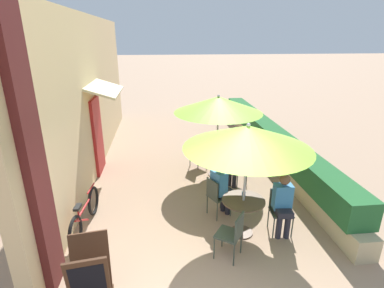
{
  "coord_description": "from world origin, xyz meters",
  "views": [
    {
      "loc": [
        -0.65,
        -3.33,
        3.66
      ],
      "look_at": [
        0.15,
        3.95,
        1.0
      ],
      "focal_mm": 28.0,
      "sensor_mm": 36.0,
      "label": 1
    }
  ],
  "objects_px": {
    "seated_patron_near_right": "(221,186)",
    "coffee_cup_near": "(244,194)",
    "cafe_chair_mid_left": "(239,165)",
    "menu_board": "(90,275)",
    "bicycle_leaning": "(85,215)",
    "seated_patron_near_left": "(283,202)",
    "cafe_chair_near_left": "(280,207)",
    "seated_patron_mid_left": "(237,160)",
    "cafe_chair_near_right": "(216,194)",
    "cafe_chair_near_back": "(233,232)",
    "patio_table_near": "(243,209)",
    "coffee_cup_mid": "(217,148)",
    "patio_table_mid": "(217,157)",
    "patio_umbrella_near": "(248,137)",
    "cafe_chair_mid_right": "(197,151)",
    "patio_umbrella_mid": "(218,105)"
  },
  "relations": [
    {
      "from": "seated_patron_near_right",
      "to": "coffee_cup_near",
      "type": "relative_size",
      "value": 13.89
    },
    {
      "from": "coffee_cup_near",
      "to": "cafe_chair_mid_left",
      "type": "height_order",
      "value": "cafe_chair_mid_left"
    },
    {
      "from": "seated_patron_near_right",
      "to": "menu_board",
      "type": "distance_m",
      "value": 3.07
    },
    {
      "from": "seated_patron_near_right",
      "to": "menu_board",
      "type": "height_order",
      "value": "seated_patron_near_right"
    },
    {
      "from": "seated_patron_near_right",
      "to": "bicycle_leaning",
      "type": "bearing_deg",
      "value": -111.05
    },
    {
      "from": "seated_patron_near_left",
      "to": "cafe_chair_mid_left",
      "type": "height_order",
      "value": "seated_patron_near_left"
    },
    {
      "from": "cafe_chair_mid_left",
      "to": "bicycle_leaning",
      "type": "bearing_deg",
      "value": 80.43
    },
    {
      "from": "cafe_chair_mid_left",
      "to": "bicycle_leaning",
      "type": "relative_size",
      "value": 0.5
    },
    {
      "from": "seated_patron_near_left",
      "to": "cafe_chair_near_left",
      "type": "bearing_deg",
      "value": -90.0
    },
    {
      "from": "seated_patron_mid_left",
      "to": "bicycle_leaning",
      "type": "distance_m",
      "value": 3.78
    },
    {
      "from": "seated_patron_near_left",
      "to": "cafe_chair_mid_left",
      "type": "distance_m",
      "value": 2.17
    },
    {
      "from": "menu_board",
      "to": "seated_patron_near_right",
      "type": "bearing_deg",
      "value": 33.74
    },
    {
      "from": "cafe_chair_mid_left",
      "to": "cafe_chair_near_right",
      "type": "bearing_deg",
      "value": 114.72
    },
    {
      "from": "seated_patron_near_left",
      "to": "cafe_chair_near_back",
      "type": "relative_size",
      "value": 1.44
    },
    {
      "from": "patio_table_near",
      "to": "cafe_chair_near_right",
      "type": "xyz_separation_m",
      "value": [
        -0.39,
        0.64,
        -0.03
      ]
    },
    {
      "from": "seated_patron_near_left",
      "to": "menu_board",
      "type": "xyz_separation_m",
      "value": [
        -3.32,
        -1.26,
        -0.2
      ]
    },
    {
      "from": "cafe_chair_near_left",
      "to": "cafe_chair_near_right",
      "type": "distance_m",
      "value": 1.3
    },
    {
      "from": "patio_table_near",
      "to": "coffee_cup_mid",
      "type": "xyz_separation_m",
      "value": [
        0.01,
        2.7,
        0.23
      ]
    },
    {
      "from": "cafe_chair_near_right",
      "to": "seated_patron_near_right",
      "type": "bearing_deg",
      "value": 90.0
    },
    {
      "from": "cafe_chair_near_left",
      "to": "patio_table_mid",
      "type": "distance_m",
      "value": 2.72
    },
    {
      "from": "seated_patron_near_right",
      "to": "cafe_chair_mid_left",
      "type": "relative_size",
      "value": 1.44
    },
    {
      "from": "cafe_chair_near_left",
      "to": "seated_patron_mid_left",
      "type": "relative_size",
      "value": 0.7
    },
    {
      "from": "patio_table_mid",
      "to": "coffee_cup_mid",
      "type": "height_order",
      "value": "coffee_cup_mid"
    },
    {
      "from": "cafe_chair_near_right",
      "to": "menu_board",
      "type": "height_order",
      "value": "menu_board"
    },
    {
      "from": "coffee_cup_near",
      "to": "coffee_cup_mid",
      "type": "xyz_separation_m",
      "value": [
        -0.03,
        2.55,
        0.0
      ]
    },
    {
      "from": "cafe_chair_near_right",
      "to": "cafe_chair_near_back",
      "type": "bearing_deg",
      "value": -24.17
    },
    {
      "from": "seated_patron_near_left",
      "to": "menu_board",
      "type": "height_order",
      "value": "seated_patron_near_left"
    },
    {
      "from": "patio_table_near",
      "to": "cafe_chair_near_back",
      "type": "height_order",
      "value": "cafe_chair_near_back"
    },
    {
      "from": "patio_umbrella_near",
      "to": "seated_patron_near_left",
      "type": "height_order",
      "value": "patio_umbrella_near"
    },
    {
      "from": "coffee_cup_near",
      "to": "cafe_chair_mid_right",
      "type": "distance_m",
      "value": 3.12
    },
    {
      "from": "patio_table_mid",
      "to": "menu_board",
      "type": "relative_size",
      "value": 0.82
    },
    {
      "from": "patio_table_near",
      "to": "seated_patron_mid_left",
      "type": "distance_m",
      "value": 2.03
    },
    {
      "from": "patio_umbrella_near",
      "to": "menu_board",
      "type": "relative_size",
      "value": 2.31
    },
    {
      "from": "cafe_chair_near_left",
      "to": "coffee_cup_near",
      "type": "height_order",
      "value": "cafe_chair_near_left"
    },
    {
      "from": "patio_table_mid",
      "to": "coffee_cup_mid",
      "type": "distance_m",
      "value": 0.24
    },
    {
      "from": "patio_table_mid",
      "to": "coffee_cup_mid",
      "type": "xyz_separation_m",
      "value": [
        0.02,
        0.07,
        0.23
      ]
    },
    {
      "from": "patio_umbrella_near",
      "to": "seated_patron_near_left",
      "type": "relative_size",
      "value": 1.84
    },
    {
      "from": "patio_table_near",
      "to": "cafe_chair_mid_right",
      "type": "height_order",
      "value": "cafe_chair_mid_right"
    },
    {
      "from": "seated_patron_mid_left",
      "to": "cafe_chair_mid_right",
      "type": "relative_size",
      "value": 1.44
    },
    {
      "from": "cafe_chair_near_left",
      "to": "seated_patron_mid_left",
      "type": "bearing_deg",
      "value": -74.92
    },
    {
      "from": "cafe_chair_near_left",
      "to": "cafe_chair_near_back",
      "type": "xyz_separation_m",
      "value": [
        -1.11,
        -0.68,
        0.0
      ]
    },
    {
      "from": "patio_umbrella_near",
      "to": "cafe_chair_mid_left",
      "type": "relative_size",
      "value": 2.64
    },
    {
      "from": "patio_umbrella_mid",
      "to": "cafe_chair_near_back",
      "type": "bearing_deg",
      "value": -95.96
    },
    {
      "from": "seated_patron_near_left",
      "to": "cafe_chair_near_right",
      "type": "xyz_separation_m",
      "value": [
        -1.14,
        0.73,
        -0.17
      ]
    },
    {
      "from": "patio_umbrella_near",
      "to": "coffee_cup_mid",
      "type": "distance_m",
      "value": 2.96
    },
    {
      "from": "seated_patron_mid_left",
      "to": "menu_board",
      "type": "bearing_deg",
      "value": 104.71
    },
    {
      "from": "patio_umbrella_near",
      "to": "cafe_chair_near_right",
      "type": "distance_m",
      "value": 1.66
    },
    {
      "from": "patio_umbrella_mid",
      "to": "seated_patron_mid_left",
      "type": "xyz_separation_m",
      "value": [
        0.39,
        -0.64,
        -1.3
      ]
    },
    {
      "from": "patio_umbrella_near",
      "to": "patio_table_near",
      "type": "bearing_deg",
      "value": 0.0
    },
    {
      "from": "bicycle_leaning",
      "to": "seated_patron_near_right",
      "type": "bearing_deg",
      "value": 9.85
    }
  ]
}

